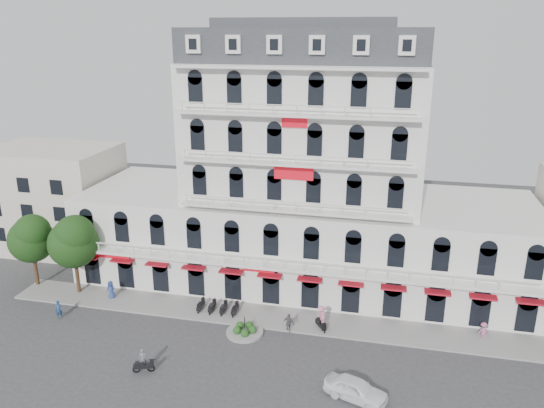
{
  "coord_description": "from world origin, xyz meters",
  "views": [
    {
      "loc": [
        8.1,
        -32.18,
        24.83
      ],
      "look_at": [
        -1.52,
        10.0,
        10.54
      ],
      "focal_mm": 35.0,
      "sensor_mm": 36.0,
      "label": 1
    }
  ],
  "objects": [
    {
      "name": "main_building",
      "position": [
        0.0,
        18.0,
        9.96
      ],
      "size": [
        45.0,
        15.0,
        25.8
      ],
      "color": "silver",
      "rests_on": "ground"
    },
    {
      "name": "tree_west_outer",
      "position": [
        -25.95,
        9.98,
        5.35
      ],
      "size": [
        4.5,
        4.48,
        7.76
      ],
      "color": "#382314",
      "rests_on": "ground"
    },
    {
      "name": "sidewalk",
      "position": [
        0.0,
        9.0,
        0.08
      ],
      "size": [
        53.0,
        4.0,
        0.16
      ],
      "primitive_type": "cube",
      "color": "gray",
      "rests_on": "ground"
    },
    {
      "name": "traffic_island",
      "position": [
        -3.0,
        6.0,
        0.26
      ],
      "size": [
        3.2,
        3.2,
        1.6
      ],
      "color": "gray",
      "rests_on": "ground"
    },
    {
      "name": "pedestrian_left",
      "position": [
        -17.24,
        9.06,
        0.95
      ],
      "size": [
        0.93,
        0.61,
        1.89
      ],
      "primitive_type": "imported",
      "rotation": [
        0.0,
        0.0,
        0.01
      ],
      "color": "navy",
      "rests_on": "ground"
    },
    {
      "name": "pedestrian_mid",
      "position": [
        0.64,
        7.06,
        0.88
      ],
      "size": [
        1.12,
        0.7,
        1.77
      ],
      "primitive_type": "imported",
      "rotation": [
        0.0,
        0.0,
        2.86
      ],
      "color": "#57565E",
      "rests_on": "ground"
    },
    {
      "name": "rider_west",
      "position": [
        -9.05,
        -0.9,
        0.87
      ],
      "size": [
        1.64,
        0.83,
        2.0
      ],
      "rotation": [
        0.0,
        0.0,
        0.34
      ],
      "color": "black",
      "rests_on": "ground"
    },
    {
      "name": "parked_car",
      "position": [
        6.91,
        -0.39,
        0.78
      ],
      "size": [
        4.92,
        3.23,
        1.56
      ],
      "primitive_type": "imported",
      "rotation": [
        0.0,
        0.0,
        1.24
      ],
      "color": "white",
      "rests_on": "ground"
    },
    {
      "name": "flank_building_west",
      "position": [
        -30.0,
        20.0,
        6.0
      ],
      "size": [
        14.0,
        10.0,
        12.0
      ],
      "primitive_type": "cube",
      "color": "beige",
      "rests_on": "ground"
    },
    {
      "name": "ground",
      "position": [
        0.0,
        0.0,
        0.0
      ],
      "size": [
        120.0,
        120.0,
        0.0
      ],
      "primitive_type": "plane",
      "color": "#38383A",
      "rests_on": "ground"
    },
    {
      "name": "pedestrian_far",
      "position": [
        -20.0,
        4.72,
        0.87
      ],
      "size": [
        0.75,
        0.65,
        1.74
      ],
      "primitive_type": "imported",
      "rotation": [
        0.0,
        0.0,
        0.44
      ],
      "color": "navy",
      "rests_on": "ground"
    },
    {
      "name": "parked_scooter_row",
      "position": [
        -6.35,
        8.8,
        0.0
      ],
      "size": [
        4.4,
        1.8,
        1.1
      ],
      "primitive_type": null,
      "color": "black",
      "rests_on": "ground"
    },
    {
      "name": "pedestrian_right",
      "position": [
        16.75,
        9.5,
        0.82
      ],
      "size": [
        1.2,
        0.92,
        1.64
      ],
      "primitive_type": "imported",
      "rotation": [
        0.0,
        0.0,
        3.47
      ],
      "color": "#B9628C",
      "rests_on": "ground"
    },
    {
      "name": "rider_center",
      "position": [
        3.27,
        7.99,
        1.25
      ],
      "size": [
        1.25,
        1.48,
        2.34
      ],
      "rotation": [
        0.0,
        0.0,
        5.3
      ],
      "color": "black",
      "rests_on": "ground"
    },
    {
      "name": "tree_west_inner",
      "position": [
        -20.95,
        9.48,
        5.68
      ],
      "size": [
        4.76,
        4.76,
        8.25
      ],
      "color": "#382314",
      "rests_on": "ground"
    }
  ]
}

